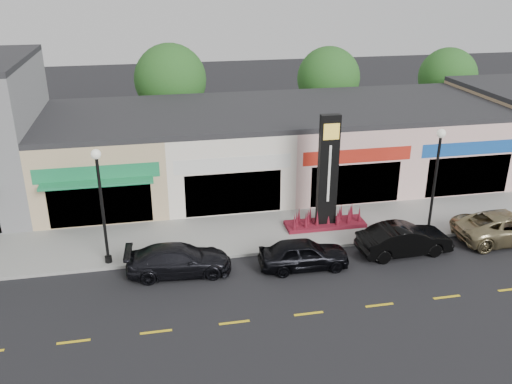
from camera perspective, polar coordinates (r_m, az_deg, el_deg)
ground at (r=24.60m, az=3.57°, el=-8.70°), size 120.00×120.00×0.00m
sidewalk at (r=28.26m, az=1.36°, el=-4.09°), size 52.00×4.30×0.15m
curb at (r=26.32m, az=2.42°, el=-6.24°), size 52.00×0.20×0.15m
shop_beige at (r=33.52m, az=-15.71°, el=3.72°), size 7.00×10.85×4.80m
shop_cream at (r=33.65m, az=-3.74°, el=4.60°), size 7.00×10.01×4.80m
shop_pink_w at (r=35.19m, az=7.67°, el=5.26°), size 7.00×10.01×4.80m
shop_pink_e at (r=37.98m, az=17.78°, el=5.66°), size 7.00×10.01×4.80m
tree_rear_west at (r=40.52m, az=-8.99°, el=11.59°), size 5.20×5.20×7.83m
tree_rear_mid at (r=42.76m, az=7.64°, el=11.78°), size 4.80×4.80×7.29m
tree_rear_east at (r=46.95m, az=19.51°, el=11.35°), size 4.60×4.60×6.94m
lamp_west_near at (r=24.72m, az=-16.01°, el=-0.39°), size 0.44×0.44×5.47m
lamp_east_near at (r=28.09m, az=18.43°, el=2.10°), size 0.44×0.44×5.47m
pylon_sign at (r=27.97m, az=7.48°, el=0.38°), size 4.20×1.30×6.00m
car_dark_sedan at (r=24.59m, az=-8.13°, el=-7.08°), size 2.15×4.77×1.36m
car_black_sedan at (r=24.87m, az=5.05°, el=-6.51°), size 1.77×4.15×1.40m
car_black_conv at (r=26.87m, az=15.33°, el=-4.85°), size 1.80×4.57×1.48m
car_gold_suv at (r=29.94m, az=24.98°, el=-3.32°), size 2.57×5.42×1.49m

